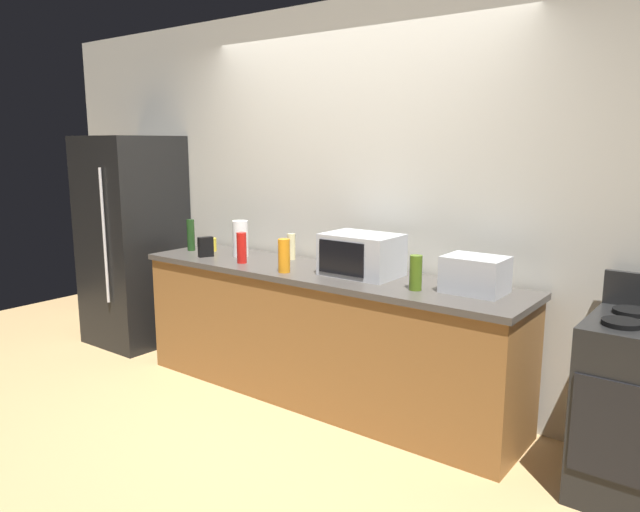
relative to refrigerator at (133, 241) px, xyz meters
name	(u,v)px	position (x,y,z in m)	size (l,w,h in m)	color
ground_plane	(283,417)	(2.05, -0.40, -0.90)	(8.00, 8.00, 0.00)	tan
back_wall	(355,199)	(2.05, 0.41, 0.45)	(6.40, 0.10, 2.70)	beige
counter_run	(320,335)	(2.05, 0.00, -0.45)	(2.84, 0.64, 0.90)	brown
refrigerator	(133,241)	(0.00, 0.00, 0.00)	(0.72, 0.73, 1.80)	black
microwave	(361,255)	(2.35, 0.05, 0.13)	(0.48, 0.35, 0.27)	#B7BABF
toaster_oven	(475,275)	(3.11, 0.06, 0.10)	(0.34, 0.26, 0.21)	#B7BABF
paper_towel_roll	(240,239)	(1.26, 0.05, 0.13)	(0.12, 0.12, 0.27)	white
cordless_phone	(206,247)	(1.06, -0.12, 0.07)	(0.05, 0.11, 0.15)	black
bottle_olive_oil	(416,273)	(2.82, -0.09, 0.10)	(0.07, 0.07, 0.21)	#4C6B19
bottle_dish_soap	(284,256)	(1.89, -0.18, 0.11)	(0.08, 0.08, 0.22)	orange
bottle_wine	(191,235)	(0.77, -0.01, 0.12)	(0.06, 0.06, 0.25)	#1E3F19
bottle_hand_soap	(291,247)	(1.64, 0.19, 0.10)	(0.06, 0.06, 0.19)	beige
bottle_hot_sauce	(242,248)	(1.45, -0.13, 0.11)	(0.07, 0.07, 0.22)	red
mug_yellow	(211,245)	(0.92, 0.07, 0.05)	(0.08, 0.08, 0.10)	yellow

